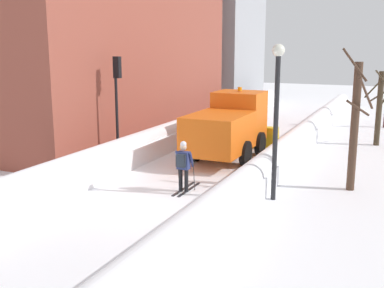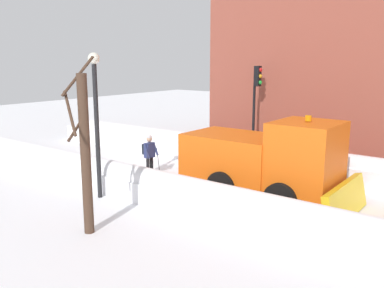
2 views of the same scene
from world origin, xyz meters
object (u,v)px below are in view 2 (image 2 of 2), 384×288
(bare_tree_near, at_px, (85,153))
(skier, at_px, (149,153))
(plow_truck, at_px, (267,159))
(street_lamp, at_px, (96,107))
(traffic_light_pole, at_px, (256,97))

(bare_tree_near, bearing_deg, skier, -153.82)
(plow_truck, relative_size, street_lamp, 1.18)
(skier, bearing_deg, street_lamp, 8.45)
(plow_truck, height_order, skier, plow_truck)
(street_lamp, height_order, bare_tree_near, street_lamp)
(traffic_light_pole, bearing_deg, plow_truck, 33.88)
(bare_tree_near, bearing_deg, plow_truck, 153.90)
(traffic_light_pole, distance_m, street_lamp, 7.70)
(skier, relative_size, traffic_light_pole, 0.40)
(plow_truck, relative_size, traffic_light_pole, 1.31)
(street_lamp, bearing_deg, skier, -171.55)
(traffic_light_pole, xyz_separation_m, street_lamp, (7.40, -2.15, 0.03))
(plow_truck, xyz_separation_m, traffic_light_pole, (-4.07, -2.74, 1.72))
(traffic_light_pole, bearing_deg, street_lamp, -16.18)
(plow_truck, relative_size, bare_tree_near, 1.21)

